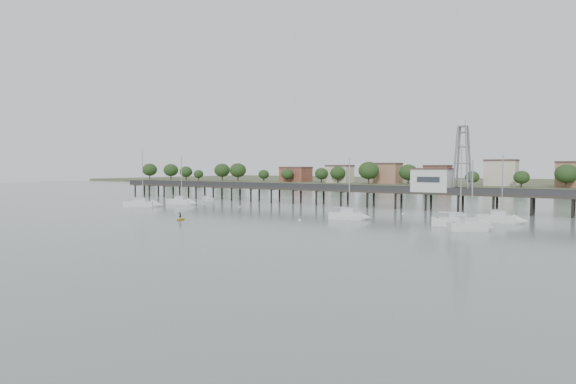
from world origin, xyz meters
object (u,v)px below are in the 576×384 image
Objects in this scene: sailboat_e at (506,219)px; sailboat_f at (475,227)px; white_tender at (208,199)px; sailboat_b at (184,202)px; sailboat_d at (466,222)px; lattice_tower at (462,160)px; pier at (332,190)px; yellow_dinghy at (180,220)px; sailboat_a at (147,204)px; sailboat_c at (353,216)px.

sailboat_e is 13.79m from sailboat_f.
sailboat_f is 2.52× the size of white_tender.
sailboat_b reaches higher than white_tender.
lattice_tower is at bearing 86.34° from sailboat_d.
pier is at bearing 126.72° from sailboat_d.
lattice_tower is 67.04m from sailboat_b.
sailboat_d reaches higher than sailboat_e.
sailboat_b is at bearing -49.83° from white_tender.
sailboat_f is at bearing 5.65° from white_tender.
pier is 11.65× the size of sailboat_b.
pier is 46.10m from yellow_dinghy.
sailboat_e is at bearing -19.61° from sailboat_a.
white_tender is at bearing -174.07° from lattice_tower.
lattice_tower is at bearing 5.13° from sailboat_b.
sailboat_d is 1.26× the size of sailboat_f.
sailboat_a is 73.29m from sailboat_d.
lattice_tower reaches higher than sailboat_a.
sailboat_b is 13.27m from white_tender.
lattice_tower reaches higher than sailboat_d.
white_tender is (-3.86, 12.69, -0.16)m from sailboat_b.
yellow_dinghy is at bearing -97.71° from pier.
sailboat_c is at bearing 2.71° from white_tender.
sailboat_b is at bearing 152.44° from sailboat_c.
lattice_tower reaches higher than sailboat_e.
sailboat_f is (9.73, -31.32, -10.45)m from lattice_tower.
lattice_tower reaches higher than pier.
white_tender is at bearing 123.28° from sailboat_f.
lattice_tower is 68.29m from white_tender.
sailboat_f is 49.48m from yellow_dinghy.
lattice_tower is 3.54× the size of white_tender.
white_tender is (-54.75, 20.51, -0.16)m from sailboat_c.
pier is 32.34m from lattice_tower.
lattice_tower is at bearing 126.53° from sailboat_e.
sailboat_a is at bearing -117.96° from sailboat_b.
lattice_tower is at bearing 68.12° from sailboat_f.
sailboat_b reaches higher than sailboat_f.
sailboat_b is 70.82m from sailboat_d.
sailboat_e is 1.10× the size of sailboat_f.
sailboat_b is 51.49m from sailboat_c.
sailboat_a is (-34.47, -29.30, -3.16)m from pier.
lattice_tower is 72.94m from sailboat_a.
pier is 12.85× the size of sailboat_c.
white_tender is (-35.60, -6.97, -3.31)m from pier.
yellow_dinghy is at bearing -29.40° from white_tender.
sailboat_c is 22.40m from sailboat_f.
sailboat_f is at bearing -72.75° from lattice_tower.
white_tender is 48.52m from yellow_dinghy.
pier is 61.95× the size of yellow_dinghy.
sailboat_e is at bearing -56.46° from lattice_tower.
lattice_tower reaches higher than sailboat_b.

